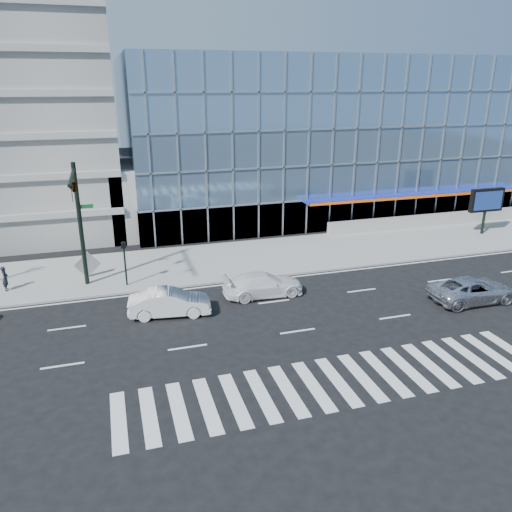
{
  "coord_description": "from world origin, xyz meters",
  "views": [
    {
      "loc": [
        -9.15,
        -26.44,
        12.8
      ],
      "look_at": [
        -0.24,
        3.0,
        1.99
      ],
      "focal_mm": 35.0,
      "sensor_mm": 36.0,
      "label": 1
    }
  ],
  "objects_px": {
    "tilted_panel": "(87,264)",
    "traffic_signal": "(76,199)",
    "ped_signal_post": "(125,257)",
    "silver_suv": "(473,290)",
    "white_suv": "(263,284)",
    "pedestrian": "(5,278)",
    "white_sedan": "(170,303)",
    "marquee_sign": "(487,201)"
  },
  "relations": [
    {
      "from": "tilted_panel",
      "to": "traffic_signal",
      "type": "bearing_deg",
      "value": -107.49
    },
    {
      "from": "traffic_signal",
      "to": "ped_signal_post",
      "type": "xyz_separation_m",
      "value": [
        2.5,
        0.37,
        -4.02
      ]
    },
    {
      "from": "traffic_signal",
      "to": "silver_suv",
      "type": "height_order",
      "value": "traffic_signal"
    },
    {
      "from": "white_suv",
      "to": "pedestrian",
      "type": "distance_m",
      "value": 16.42
    },
    {
      "from": "traffic_signal",
      "to": "pedestrian",
      "type": "relative_size",
      "value": 4.97
    },
    {
      "from": "ped_signal_post",
      "to": "pedestrian",
      "type": "relative_size",
      "value": 1.86
    },
    {
      "from": "traffic_signal",
      "to": "white_sedan",
      "type": "relative_size",
      "value": 1.71
    },
    {
      "from": "white_suv",
      "to": "tilted_panel",
      "type": "bearing_deg",
      "value": 60.15
    },
    {
      "from": "marquee_sign",
      "to": "tilted_panel",
      "type": "bearing_deg",
      "value": -178.6
    },
    {
      "from": "traffic_signal",
      "to": "tilted_panel",
      "type": "bearing_deg",
      "value": 88.53
    },
    {
      "from": "ped_signal_post",
      "to": "tilted_panel",
      "type": "bearing_deg",
      "value": 137.27
    },
    {
      "from": "ped_signal_post",
      "to": "marquee_sign",
      "type": "distance_m",
      "value": 30.67
    },
    {
      "from": "traffic_signal",
      "to": "white_suv",
      "type": "xyz_separation_m",
      "value": [
        10.66,
        -3.44,
        -5.43
      ]
    },
    {
      "from": "white_sedan",
      "to": "marquee_sign",
      "type": "bearing_deg",
      "value": -66.52
    },
    {
      "from": "ped_signal_post",
      "to": "marquee_sign",
      "type": "bearing_deg",
      "value": 5.71
    },
    {
      "from": "marquee_sign",
      "to": "white_suv",
      "type": "xyz_separation_m",
      "value": [
        -22.33,
        -6.87,
        -2.33
      ]
    },
    {
      "from": "marquee_sign",
      "to": "tilted_panel",
      "type": "distance_m",
      "value": 33.0
    },
    {
      "from": "ped_signal_post",
      "to": "traffic_signal",
      "type": "bearing_deg",
      "value": -171.48
    },
    {
      "from": "white_suv",
      "to": "pedestrian",
      "type": "bearing_deg",
      "value": 71.47
    },
    {
      "from": "ped_signal_post",
      "to": "white_sedan",
      "type": "height_order",
      "value": "ped_signal_post"
    },
    {
      "from": "silver_suv",
      "to": "marquee_sign",
      "type": "bearing_deg",
      "value": -41.71
    },
    {
      "from": "ped_signal_post",
      "to": "silver_suv",
      "type": "distance_m",
      "value": 21.88
    },
    {
      "from": "ped_signal_post",
      "to": "silver_suv",
      "type": "relative_size",
      "value": 0.56
    },
    {
      "from": "ped_signal_post",
      "to": "white_suv",
      "type": "height_order",
      "value": "ped_signal_post"
    },
    {
      "from": "pedestrian",
      "to": "white_suv",
      "type": "bearing_deg",
      "value": -108.2
    },
    {
      "from": "marquee_sign",
      "to": "ped_signal_post",
      "type": "bearing_deg",
      "value": -174.29
    },
    {
      "from": "ped_signal_post",
      "to": "marquee_sign",
      "type": "xyz_separation_m",
      "value": [
        30.5,
        3.05,
        0.93
      ]
    },
    {
      "from": "traffic_signal",
      "to": "white_suv",
      "type": "height_order",
      "value": "traffic_signal"
    },
    {
      "from": "marquee_sign",
      "to": "silver_suv",
      "type": "bearing_deg",
      "value": -132.12
    },
    {
      "from": "white_sedan",
      "to": "pedestrian",
      "type": "relative_size",
      "value": 2.9
    },
    {
      "from": "traffic_signal",
      "to": "white_sedan",
      "type": "xyz_separation_m",
      "value": [
        4.66,
        -4.54,
        -5.39
      ]
    },
    {
      "from": "ped_signal_post",
      "to": "pedestrian",
      "type": "distance_m",
      "value": 7.63
    },
    {
      "from": "silver_suv",
      "to": "pedestrian",
      "type": "distance_m",
      "value": 29.25
    },
    {
      "from": "marquee_sign",
      "to": "white_suv",
      "type": "distance_m",
      "value": 23.48
    },
    {
      "from": "pedestrian",
      "to": "marquee_sign",
      "type": "bearing_deg",
      "value": -87.22
    },
    {
      "from": "white_suv",
      "to": "white_sedan",
      "type": "relative_size",
      "value": 1.09
    },
    {
      "from": "traffic_signal",
      "to": "white_sedan",
      "type": "distance_m",
      "value": 8.46
    },
    {
      "from": "white_sedan",
      "to": "silver_suv",
      "type": "bearing_deg",
      "value": -93.12
    },
    {
      "from": "white_suv",
      "to": "pedestrian",
      "type": "height_order",
      "value": "pedestrian"
    },
    {
      "from": "pedestrian",
      "to": "tilted_panel",
      "type": "height_order",
      "value": "tilted_panel"
    },
    {
      "from": "white_sedan",
      "to": "white_suv",
      "type": "bearing_deg",
      "value": -71.82
    },
    {
      "from": "traffic_signal",
      "to": "marquee_sign",
      "type": "height_order",
      "value": "traffic_signal"
    }
  ]
}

